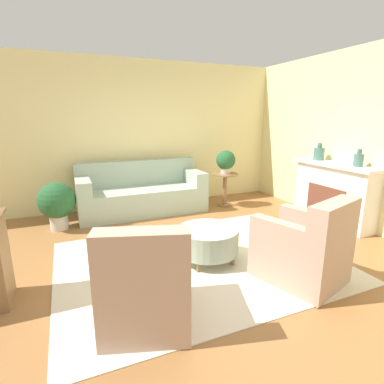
% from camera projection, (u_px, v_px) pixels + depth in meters
% --- Properties ---
extents(ground_plane, '(16.00, 16.00, 0.00)m').
position_uv_depth(ground_plane, '(198.00, 262.00, 3.71)').
color(ground_plane, '#996638').
extents(wall_back, '(9.50, 0.12, 2.80)m').
position_uv_depth(wall_back, '(140.00, 135.00, 5.88)').
color(wall_back, beige).
rests_on(wall_back, ground_plane).
extents(wall_right, '(0.12, 9.71, 2.80)m').
position_uv_depth(wall_right, '(376.00, 141.00, 4.47)').
color(wall_right, beige).
rests_on(wall_right, ground_plane).
extents(rug, '(3.30, 2.54, 0.01)m').
position_uv_depth(rug, '(198.00, 261.00, 3.71)').
color(rug, beige).
rests_on(rug, ground_plane).
extents(couch, '(2.29, 0.88, 0.94)m').
position_uv_depth(couch, '(142.00, 194.00, 5.59)').
color(couch, '#9EB29E').
rests_on(couch, ground_plane).
extents(armchair_left, '(0.94, 1.02, 0.95)m').
position_uv_depth(armchair_left, '(146.00, 285.00, 2.53)').
color(armchair_left, tan).
rests_on(armchair_left, rug).
extents(armchair_right, '(0.94, 1.02, 0.95)m').
position_uv_depth(armchair_right, '(305.00, 250.00, 3.19)').
color(armchair_right, tan).
rests_on(armchair_right, rug).
extents(ottoman_table, '(0.76, 0.76, 0.41)m').
position_uv_depth(ottoman_table, '(208.00, 240.00, 3.68)').
color(ottoman_table, '#9EB29E').
rests_on(ottoman_table, rug).
extents(side_table, '(0.50, 0.50, 0.66)m').
position_uv_depth(side_table, '(225.00, 184.00, 5.95)').
color(side_table, olive).
rests_on(side_table, ground_plane).
extents(fireplace, '(0.44, 1.50, 1.01)m').
position_uv_depth(fireplace, '(334.00, 192.00, 4.98)').
color(fireplace, white).
rests_on(fireplace, ground_plane).
extents(vase_mantel_near, '(0.18, 0.18, 0.29)m').
position_uv_depth(vase_mantel_near, '(319.00, 153.00, 5.17)').
color(vase_mantel_near, '#477066').
rests_on(vase_mantel_near, fireplace).
extents(vase_mantel_far, '(0.14, 0.14, 0.27)m').
position_uv_depth(vase_mantel_far, '(359.00, 160.00, 4.49)').
color(vase_mantel_far, '#477066').
rests_on(vase_mantel_far, fireplace).
extents(potted_plant_on_side_table, '(0.37, 0.37, 0.46)m').
position_uv_depth(potted_plant_on_side_table, '(226.00, 161.00, 5.83)').
color(potted_plant_on_side_table, beige).
rests_on(potted_plant_on_side_table, side_table).
extents(potted_plant_floor, '(0.57, 0.57, 0.76)m').
position_uv_depth(potted_plant_floor, '(57.00, 202.00, 4.68)').
color(potted_plant_floor, beige).
rests_on(potted_plant_floor, ground_plane).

